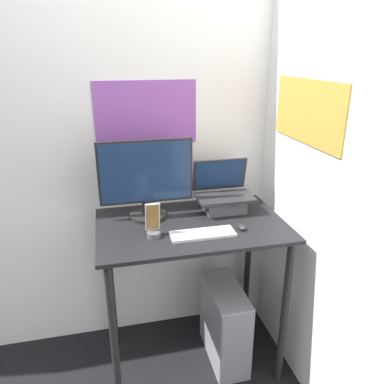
% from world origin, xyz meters
% --- Properties ---
extents(wall_back, '(6.00, 0.06, 2.60)m').
position_xyz_m(wall_back, '(-0.00, 0.73, 1.30)').
color(wall_back, white).
rests_on(wall_back, ground_plane).
extents(wall_side_right, '(0.06, 6.00, 2.60)m').
position_xyz_m(wall_side_right, '(0.59, 0.00, 1.30)').
color(wall_side_right, white).
rests_on(wall_side_right, ground_plane).
extents(desk, '(1.00, 0.64, 0.92)m').
position_xyz_m(desk, '(0.00, 0.32, 0.77)').
color(desk, black).
rests_on(desk, ground_plane).
extents(laptop, '(0.32, 0.23, 0.28)m').
position_xyz_m(laptop, '(0.22, 0.45, 1.00)').
color(laptop, '#4C4C51').
rests_on(laptop, desk).
extents(monitor, '(0.51, 0.20, 0.43)m').
position_xyz_m(monitor, '(-0.22, 0.46, 1.12)').
color(monitor, black).
rests_on(monitor, desk).
extents(keyboard, '(0.33, 0.11, 0.02)m').
position_xyz_m(keyboard, '(0.02, 0.17, 0.93)').
color(keyboard, silver).
rests_on(keyboard, desk).
extents(mouse, '(0.04, 0.06, 0.03)m').
position_xyz_m(mouse, '(0.24, 0.19, 0.93)').
color(mouse, '#262626').
rests_on(mouse, desk).
extents(cell_phone, '(0.07, 0.07, 0.18)m').
position_xyz_m(cell_phone, '(-0.22, 0.22, 0.97)').
color(cell_phone, '#4C4C51').
rests_on(cell_phone, desk).
extents(computer_tower, '(0.19, 0.45, 0.49)m').
position_xyz_m(computer_tower, '(0.20, 0.29, 0.25)').
color(computer_tower, gray).
rests_on(computer_tower, ground_plane).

